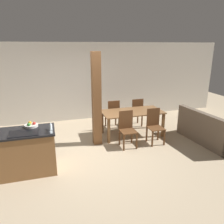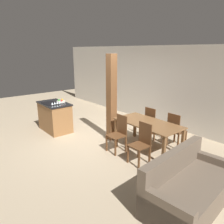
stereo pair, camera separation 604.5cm
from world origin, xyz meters
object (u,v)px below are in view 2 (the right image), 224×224
dining_chair_far_left (152,122)px  dining_chair_near_right (141,143)px  wine_glass_far (57,103)px  dining_table (148,126)px  timber_post (111,98)px  wine_glass_near (52,104)px  kitchen_island (55,117)px  wine_glass_end (60,102)px  wine_glass_middle (55,103)px  fruit_bowl (61,101)px  dining_chair_far_right (175,130)px  dining_chair_near_left (118,133)px  couch (189,188)px

dining_chair_far_left → dining_chair_near_right: bearing=121.2°
wine_glass_far → dining_chair_far_left: bearing=46.8°
dining_chair_near_right → dining_chair_far_left: same height
dining_table → timber_post: size_ratio=0.72×
wine_glass_near → dining_table: size_ratio=0.08×
kitchen_island → wine_glass_end: wine_glass_end is taller
dining_chair_far_left → timber_post: (-0.73, -0.96, 0.73)m
wine_glass_middle → wine_glass_end: (0.00, 0.16, 0.00)m
fruit_bowl → dining_table: 2.94m
wine_glass_far → dining_chair_far_right: 3.45m
dining_chair_near_left → timber_post: timber_post is taller
fruit_bowl → wine_glass_middle: (0.40, -0.40, 0.07)m
kitchen_island → fruit_bowl: (0.12, 0.19, 0.51)m
wine_glass_end → dining_chair_near_right: (2.72, 0.65, -0.55)m
wine_glass_near → wine_glass_middle: same height
kitchen_island → wine_glass_end: size_ratio=8.05×
dining_chair_far_left → timber_post: 1.41m
wine_glass_near → dining_table: wine_glass_near is taller
wine_glass_end → timber_post: size_ratio=0.06×
fruit_bowl → dining_chair_near_left: fruit_bowl is taller
dining_table → dining_chair_near_left: bearing=-121.2°
dining_table → dining_chair_near_right: (0.40, -0.66, -0.15)m
dining_chair_near_left → dining_chair_far_right: (0.80, 1.32, 0.00)m
dining_table → dining_chair_near_left: (-0.40, -0.66, -0.15)m
wine_glass_far → dining_table: size_ratio=0.08×
wine_glass_middle → dining_table: bearing=32.3°
kitchen_island → dining_chair_far_left: dining_chair_far_left is taller
kitchen_island → dining_chair_near_right: size_ratio=1.24×
fruit_bowl → dining_chair_far_right: fruit_bowl is taller
dining_table → timber_post: bearing=-165.4°
dining_chair_far_left → wine_glass_middle: bearing=47.9°
dining_chair_far_left → kitchen_island: bearing=38.2°
wine_glass_far → wine_glass_end: bearing=90.0°
fruit_bowl → wine_glass_near: (0.40, -0.48, 0.07)m
wine_glass_near → dining_chair_near_left: bearing=24.7°
wine_glass_end → dining_table: (2.32, 1.31, -0.40)m
dining_chair_near_right → timber_post: (-1.53, 0.37, 0.73)m
kitchen_island → timber_post: (1.71, 0.97, 0.76)m
wine_glass_end → timber_post: timber_post is taller
dining_chair_near_left → dining_chair_far_right: size_ratio=1.00×
dining_chair_near_left → wine_glass_middle: bearing=-157.3°
timber_post → dining_chair_near_right: bearing=-13.5°
dining_table → kitchen_island: bearing=-156.1°
kitchen_island → dining_table: (2.84, 1.26, 0.17)m
dining_chair_far_left → couch: bearing=142.8°
wine_glass_near → dining_chair_near_right: 2.92m
wine_glass_end → timber_post: bearing=40.4°
wine_glass_middle → dining_table: size_ratio=0.08×
wine_glass_middle → couch: 4.31m
dining_chair_near_left → timber_post: (-0.73, 0.37, 0.73)m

